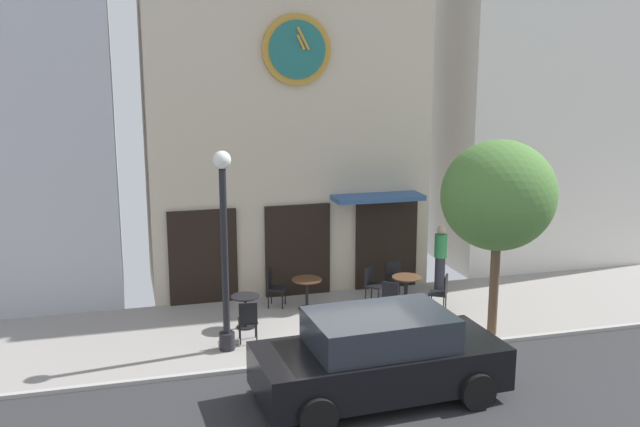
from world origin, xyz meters
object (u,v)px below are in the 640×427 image
Objects in this scene: cafe_chair_near_lamp at (391,297)px; cafe_chair_corner at (441,291)px; street_tree at (499,196)px; cafe_chair_by_entrance at (273,285)px; street_lamp at (225,251)px; pedestrian_green at (440,257)px; cafe_chair_right_end at (248,319)px; cafe_table_near_curb at (307,288)px; cafe_chair_mid_row at (394,276)px; cafe_chair_curbside at (372,282)px; parked_car_black at (379,357)px; cafe_table_center at (245,306)px; cafe_table_leftmost at (407,286)px.

cafe_chair_corner is at bearing 4.56° from cafe_chair_near_lamp.
cafe_chair_by_entrance is at bearing 144.62° from street_tree.
street_tree is 4.67× the size of cafe_chair_corner.
street_lamp is 5.44m from cafe_chair_corner.
cafe_chair_near_lamp is 0.54× the size of pedestrian_green.
cafe_chair_right_end is (-0.97, -2.08, 0.00)m from cafe_chair_by_entrance.
cafe_chair_right_end is at bearing 170.17° from street_tree.
street_lamp is at bearing -138.40° from cafe_table_near_curb.
cafe_chair_mid_row is at bearing -1.31° from cafe_chair_by_entrance.
cafe_chair_near_lamp is at bearing -175.44° from cafe_chair_corner.
cafe_chair_curbside is (3.80, 1.92, -1.54)m from street_lamp.
cafe_table_near_curb is (2.18, 1.93, -1.55)m from street_lamp.
pedestrian_green is 0.38× the size of parked_car_black.
cafe_table_near_curb is at bearing 90.85° from parked_car_black.
cafe_table_near_curb is at bearing 160.44° from cafe_chair_corner.
cafe_chair_corner is (4.57, -0.24, 0.04)m from cafe_table_center.
cafe_table_center is (-5.06, 1.77, -2.54)m from street_tree.
cafe_table_center is at bearing -175.96° from cafe_table_leftmost.
street_tree is 4.63m from parked_car_black.
cafe_chair_near_lamp is (1.68, -1.16, 0.01)m from cafe_table_near_curb.
cafe_chair_corner is at bearing -21.37° from cafe_chair_by_entrance.
cafe_table_center is (0.57, 1.12, -1.59)m from street_lamp.
cafe_table_leftmost is at bearing 141.99° from cafe_chair_corner.
street_lamp is at bearing -170.30° from cafe_chair_corner.
cafe_table_leftmost is 0.85× the size of cafe_chair_curbside.
cafe_chair_near_lamp is 1.00× the size of cafe_chair_curbside.
cafe_chair_by_entrance is 3.06m from cafe_chair_mid_row.
cafe_chair_near_lamp and cafe_chair_mid_row have the same top height.
pedestrian_green reaches higher than cafe_chair_curbside.
parked_car_black reaches higher than cafe_chair_mid_row.
cafe_chair_right_end is at bearing 27.08° from street_lamp.
cafe_table_near_curb is 2.37m from cafe_table_leftmost.
cafe_chair_corner and cafe_chair_near_lamp have the same top height.
cafe_table_leftmost is 0.85× the size of cafe_chair_corner.
pedestrian_green is (0.21, 3.14, -2.17)m from street_tree.
cafe_table_leftmost is 0.88m from cafe_chair_near_lamp.
street_lamp is at bearing -152.92° from cafe_chair_right_end.
cafe_table_center is 1.49m from cafe_chair_by_entrance.
cafe_table_leftmost is 3.17m from cafe_chair_by_entrance.
parked_car_black reaches higher than cafe_table_near_curb.
cafe_chair_mid_row is 0.21× the size of parked_car_black.
cafe_chair_by_entrance is (-3.69, 1.45, 0.00)m from cafe_chair_corner.
cafe_table_center is 3.30m from cafe_chair_near_lamp.
cafe_chair_corner is 1.00× the size of cafe_chair_by_entrance.
cafe_table_center is 0.88m from cafe_chair_right_end.
street_tree is at bearing -19.26° from cafe_table_center.
cafe_chair_by_entrance is 2.39m from cafe_chair_curbside.
cafe_chair_curbside is 1.00× the size of cafe_chair_right_end.
cafe_chair_by_entrance is 1.00× the size of cafe_chair_curbside.
street_tree reaches higher than pedestrian_green.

